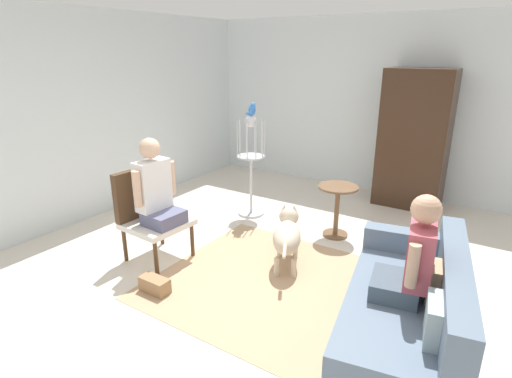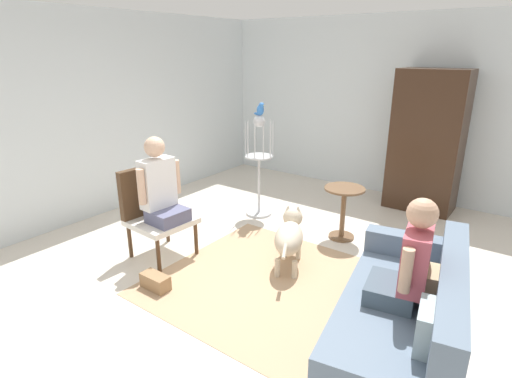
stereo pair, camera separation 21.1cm
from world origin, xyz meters
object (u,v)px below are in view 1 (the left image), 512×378
Objects in this scene: parrot at (252,109)px; bird_cage_stand at (251,167)px; armchair at (148,209)px; person_on_armchair at (155,188)px; round_end_table at (337,205)px; person_on_couch at (413,258)px; handbag at (155,285)px; couch at (409,310)px; armoire_cabinet at (414,140)px; dog at (287,234)px.

bird_cage_stand is at bearing 180.00° from parrot.
person_on_armchair reaches higher than armchair.
person_on_armchair is at bearing -130.87° from round_end_table.
person_on_couch is 2.33m from handbag.
couch is at bearing -51.20° from round_end_table.
armchair is 1.87m from parrot.
person_on_armchair is at bearing -94.87° from parrot.
armchair is at bearing -122.05° from armoire_cabinet.
bird_cage_stand is at bearing 98.28° from handbag.
armoire_cabinet reaches higher than person_on_couch.
parrot reaches higher than couch.
couch is at bearing -31.95° from parrot.
armoire_cabinet is at bearing 57.95° from armchair.
round_end_table is at bearing -1.00° from parrot.
bird_cage_stand reaches higher than round_end_table.
round_end_table is 2.17× the size of handbag.
armoire_cabinet reaches higher than person_on_armchair.
armchair is 3.81m from armoire_cabinet.
round_end_table is at bearing -106.13° from armoire_cabinet.
dog is 5.08× the size of parrot.
couch is 6.24× the size of handbag.
armchair is at bearing -134.04° from round_end_table.
armchair reaches higher than couch.
person_on_couch is 2.99m from parrot.
parrot is at bearing -137.13° from armoire_cabinet.
person_on_couch is 1.99m from round_end_table.
handbag is (-0.96, -2.11, -0.33)m from round_end_table.
bird_cage_stand reaches higher than handbag.
person_on_couch is at bearing 14.49° from handbag.
couch is at bearing -22.37° from dog.
person_on_armchair is 3.04× the size of handbag.
round_end_table is (1.54, 1.59, -0.15)m from armchair.
handbag is (0.31, -2.13, -0.61)m from bird_cage_stand.
couch is 2.66m from person_on_armchair.
dog is at bearing 156.19° from person_on_couch.
couch is 2.78m from armchair.
person_on_armchair is 1.75m from parrot.
parrot is (-2.47, 1.54, 1.18)m from couch.
person_on_couch is at bearing -23.81° from dog.
person_on_couch is at bearing 0.92° from armchair.
bird_cage_stand is at bearing 80.42° from armchair.
person_on_armchair is 0.46× the size of armoire_cabinet.
armchair is 1.09× the size of person_on_armchair.
parrot is (-2.45, 1.57, 0.71)m from person_on_couch.
armchair is 2.75m from person_on_couch.
dog is (-1.39, 0.57, 0.06)m from couch.
bird_cage_stand is at bearing 85.82° from person_on_armchair.
parrot is 2.39m from armoire_cabinet.
handbag is at bearing -110.96° from armoire_cabinet.
parrot is (-1.25, 0.02, 1.05)m from round_end_table.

